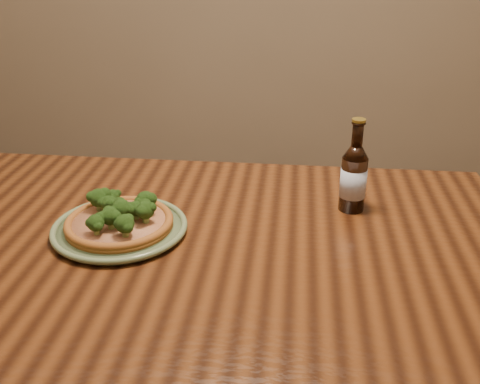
# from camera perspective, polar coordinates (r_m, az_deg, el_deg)

# --- Properties ---
(table) EXTENTS (1.60, 0.90, 0.75)m
(table) POSITION_cam_1_polar(r_m,az_deg,el_deg) (1.25, -9.61, -8.56)
(table) COLOR #4C2610
(table) RESTS_ON ground
(plate) EXTENTS (0.29, 0.29, 0.02)m
(plate) POSITION_cam_1_polar(r_m,az_deg,el_deg) (1.24, -12.11, -3.60)
(plate) COLOR #637752
(plate) RESTS_ON table
(pizza) EXTENTS (0.23, 0.23, 0.07)m
(pizza) POSITION_cam_1_polar(r_m,az_deg,el_deg) (1.23, -12.14, -2.76)
(pizza) COLOR brown
(pizza) RESTS_ON plate
(beer_bottle) EXTENTS (0.06, 0.06, 0.22)m
(beer_bottle) POSITION_cam_1_polar(r_m,az_deg,el_deg) (1.30, 11.47, 1.50)
(beer_bottle) COLOR black
(beer_bottle) RESTS_ON table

